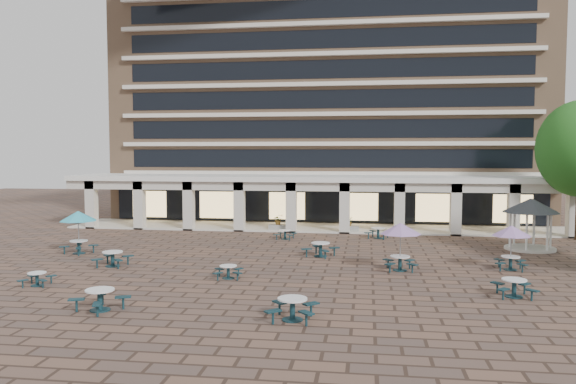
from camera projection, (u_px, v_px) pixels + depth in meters
name	position (u px, v px, depth m)	size (l,w,h in m)	color
ground	(299.00, 263.00, 32.15)	(120.00, 120.00, 0.00)	brown
apartment_building	(330.00, 90.00, 56.43)	(40.00, 15.50, 25.20)	#A47D5D
retail_arcade	(320.00, 193.00, 46.56)	(42.00, 6.60, 4.40)	white
picnic_table_0	(37.00, 278.00, 26.58)	(1.59, 1.59, 0.64)	#14363E
picnic_table_1	(100.00, 298.00, 22.41)	(2.37, 2.37, 0.86)	#14363E
picnic_table_2	(292.00, 307.00, 21.10)	(1.96, 1.96, 0.85)	#14363E
picnic_table_4	(78.00, 218.00, 34.97)	(2.31, 2.31, 2.66)	#14363E
picnic_table_5	(228.00, 271.00, 28.14)	(1.66, 1.66, 0.66)	#14363E
picnic_table_6	(400.00, 230.00, 29.90)	(2.21, 2.21, 2.55)	#14363E
picnic_table_7	(514.00, 286.00, 24.50)	(1.80, 1.80, 0.80)	#14363E
picnic_table_8	(113.00, 257.00, 31.13)	(1.89, 1.89, 0.84)	#14363E
picnic_table_9	(285.00, 234.00, 40.95)	(1.65, 1.65, 0.67)	#14363E
picnic_table_10	(321.00, 248.00, 34.10)	(2.33, 2.33, 0.86)	#14363E
picnic_table_11	(511.00, 232.00, 30.08)	(2.07, 2.07, 2.39)	#14363E
picnic_table_13	(378.00, 232.00, 41.34)	(2.06, 2.06, 0.78)	#14363E
gazebo	(531.00, 211.00, 36.39)	(3.58, 3.58, 3.33)	beige
planter_left	(278.00, 224.00, 45.31)	(1.50, 0.91, 1.34)	#989792
planter_right	(349.00, 226.00, 44.51)	(1.50, 0.67, 1.23)	#989792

